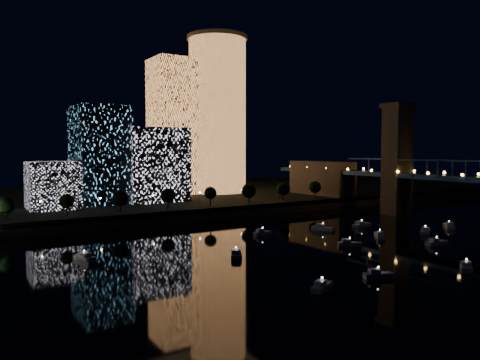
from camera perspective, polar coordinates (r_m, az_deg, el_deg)
name	(u,v)px	position (r m, az deg, el deg)	size (l,w,h in m)	color
ground	(387,251)	(143.08, 17.45, -8.31)	(520.00, 520.00, 0.00)	black
far_bank	(166,196)	(273.51, -9.02, -1.96)	(420.00, 160.00, 5.00)	black
seawall	(237,213)	(204.72, -0.35, -4.10)	(420.00, 6.00, 3.00)	#6B5E4C
tower_cylindrical	(218,115)	(268.37, -2.76, 7.94)	(34.00, 34.00, 87.98)	#F9984F
tower_rectangular	(174,127)	(261.90, -8.11, 6.43)	(23.18, 23.18, 73.76)	#F9984F
midrise_blocks	(97,164)	(219.34, -17.04, 1.85)	(101.17, 35.56, 43.98)	white
motorboats	(375,242)	(152.03, 16.08, -7.26)	(135.84, 73.35, 2.78)	silver
esplanade_trees	(171,195)	(195.62, -8.45, -1.86)	(166.28, 6.72, 8.86)	black
street_lamps	(153,198)	(199.25, -10.54, -2.20)	(132.70, 0.70, 5.65)	black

